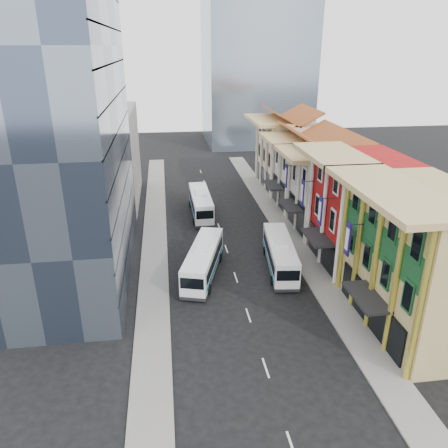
{
  "coord_description": "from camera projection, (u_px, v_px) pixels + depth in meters",
  "views": [
    {
      "loc": [
        -6.7,
        -24.62,
        22.45
      ],
      "look_at": [
        -0.61,
        19.59,
        4.22
      ],
      "focal_mm": 35.0,
      "sensor_mm": 36.0,
      "label": 1
    }
  ],
  "objects": [
    {
      "name": "bus_left_far",
      "position": [
        201.0,
        203.0,
        61.9
      ],
      "size": [
        2.74,
        11.24,
        3.6
      ],
      "primitive_type": null,
      "rotation": [
        0.0,
        0.0,
        0.01
      ],
      "color": "white",
      "rests_on": "ground"
    },
    {
      "name": "shophouse_red",
      "position": [
        361.0,
        211.0,
        47.0
      ],
      "size": [
        8.0,
        10.0,
        12.0
      ],
      "primitive_type": "cube",
      "color": "#9E1311",
      "rests_on": "ground"
    },
    {
      "name": "bus_left_near",
      "position": [
        203.0,
        260.0,
        45.45
      ],
      "size": [
        5.58,
        11.33,
        3.54
      ],
      "primitive_type": null,
      "rotation": [
        0.0,
        0.0,
        -0.28
      ],
      "color": "white",
      "rests_on": "ground"
    },
    {
      "name": "shophouse_cream_mid",
      "position": [
        307.0,
        174.0,
        64.35
      ],
      "size": [
        8.0,
        9.0,
        10.0
      ],
      "primitive_type": "cube",
      "color": "beige",
      "rests_on": "ground"
    },
    {
      "name": "shophouse_cream_near",
      "position": [
        329.0,
        192.0,
        56.09
      ],
      "size": [
        8.0,
        9.0,
        10.0
      ],
      "primitive_type": "cube",
      "color": "beige",
      "rests_on": "ground"
    },
    {
      "name": "shophouse_cream_far",
      "position": [
        288.0,
        154.0,
        73.79
      ],
      "size": [
        8.0,
        12.0,
        11.0
      ],
      "primitive_type": "cube",
      "color": "beige",
      "rests_on": "ground"
    },
    {
      "name": "ground",
      "position": [
        269.0,
        377.0,
        31.91
      ],
      "size": [
        200.0,
        200.0,
        0.0
      ],
      "primitive_type": "plane",
      "color": "black",
      "rests_on": "ground"
    },
    {
      "name": "sidewalk_right",
      "position": [
        295.0,
        244.0,
        53.13
      ],
      "size": [
        3.0,
        90.0,
        0.15
      ],
      "primitive_type": "cube",
      "color": "slate",
      "rests_on": "ground"
    },
    {
      "name": "office_block_far",
      "position": [
        103.0,
        157.0,
        65.76
      ],
      "size": [
        10.0,
        18.0,
        14.0
      ],
      "primitive_type": "cube",
      "color": "gray",
      "rests_on": "ground"
    },
    {
      "name": "bus_right",
      "position": [
        280.0,
        254.0,
        46.9
      ],
      "size": [
        3.78,
        11.15,
        3.51
      ],
      "primitive_type": null,
      "rotation": [
        0.0,
        0.0,
        -0.11
      ],
      "color": "white",
      "rests_on": "ground"
    },
    {
      "name": "shophouse_tan",
      "position": [
        423.0,
        261.0,
        36.0
      ],
      "size": [
        8.0,
        14.0,
        12.0
      ],
      "primitive_type": "cube",
      "color": "tan",
      "rests_on": "ground"
    },
    {
      "name": "office_tower",
      "position": [
        55.0,
        130.0,
        41.52
      ],
      "size": [
        12.0,
        26.0,
        30.0
      ],
      "primitive_type": "cube",
      "color": "#384459",
      "rests_on": "ground"
    },
    {
      "name": "sidewalk_left",
      "position": [
        154.0,
        253.0,
        50.99
      ],
      "size": [
        3.0,
        90.0,
        0.15
      ],
      "primitive_type": "cube",
      "color": "slate",
      "rests_on": "ground"
    }
  ]
}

